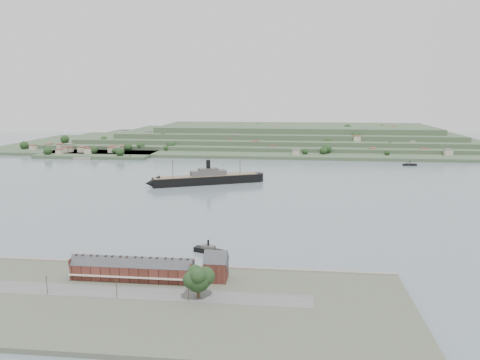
# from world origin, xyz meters

# --- Properties ---
(ground) EXTENTS (1400.00, 1400.00, 0.00)m
(ground) POSITION_xyz_m (0.00, 0.00, 0.00)
(ground) COLOR slate
(ground) RESTS_ON ground
(near_shore) EXTENTS (220.00, 80.00, 2.60)m
(near_shore) POSITION_xyz_m (0.00, -186.75, 1.01)
(near_shore) COLOR #4C5142
(near_shore) RESTS_ON ground
(terrace_row) EXTENTS (55.60, 9.80, 11.07)m
(terrace_row) POSITION_xyz_m (-10.00, -168.02, 6.84)
(terrace_row) COLOR #472119
(terrace_row) RESTS_ON ground
(gabled_building) EXTENTS (10.40, 10.18, 14.09)m
(gabled_building) POSITION_xyz_m (27.50, -164.00, 8.19)
(gabled_building) COLOR #472119
(gabled_building) RESTS_ON ground
(far_peninsula) EXTENTS (760.00, 309.00, 30.00)m
(far_peninsula) POSITION_xyz_m (27.91, 393.10, 11.88)
(far_peninsula) COLOR #3B5236
(far_peninsula) RESTS_ON ground
(steamship) EXTENTS (106.62, 55.69, 27.14)m
(steamship) POSITION_xyz_m (-21.40, 62.49, 5.01)
(steamship) COLOR black
(steamship) RESTS_ON ground
(tugboat) EXTENTS (16.77, 10.08, 7.34)m
(tugboat) POSITION_xyz_m (16.75, -124.05, 1.79)
(tugboat) COLOR black
(tugboat) RESTS_ON ground
(ferry_west) EXTENTS (19.01, 9.83, 6.87)m
(ferry_west) POSITION_xyz_m (-144.23, 210.14, 1.65)
(ferry_west) COLOR black
(ferry_west) RESTS_ON ground
(ferry_east) EXTENTS (16.25, 6.36, 5.93)m
(ferry_east) POSITION_xyz_m (197.84, 199.83, 1.43)
(ferry_east) COLOR black
(ferry_east) RESTS_ON ground
(fig_tree) EXTENTS (12.69, 10.99, 14.17)m
(fig_tree) POSITION_xyz_m (23.60, -184.00, 10.65)
(fig_tree) COLOR #3C2C1B
(fig_tree) RESTS_ON ground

